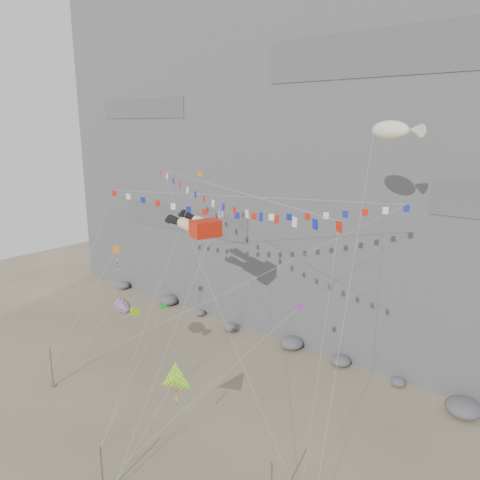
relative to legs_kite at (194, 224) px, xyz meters
The scene contains 15 objects.
ground 16.63m from the legs_kite, 61.90° to the right, with size 120.00×120.00×0.00m, color gray.
cliff 28.51m from the legs_kite, 84.00° to the left, with size 80.00×28.00×50.00m, color slate.
talus_boulders 19.19m from the legs_kite, 76.54° to the left, with size 60.00×3.00×1.20m, color slate, non-canonical shape.
anchor_pole_left 19.25m from the legs_kite, 138.51° to the right, with size 0.12×0.12×3.84m, color slate.
anchor_pole_center 20.07m from the legs_kite, 70.48° to the right, with size 0.12×0.12×3.75m, color slate.
legs_kite is the anchor object (origin of this frame).
flag_banner_upper 5.11m from the legs_kite, 31.71° to the left, with size 27.74×16.00×26.32m.
flag_banner_lower 6.89m from the legs_kite, 25.88° to the right, with size 26.55×12.19×22.42m.
harlequin_kite 9.12m from the legs_kite, 162.35° to the right, with size 3.32×8.65×14.78m.
fish_windsock 10.58m from the legs_kite, 146.52° to the right, with size 6.97×5.90×10.09m.
delta_kite 13.31m from the legs_kite, 55.44° to the right, with size 2.61×7.03×8.34m.
blimp_windsock 17.69m from the legs_kite, 16.85° to the left, with size 4.42×14.28×26.83m.
small_kite_a 4.99m from the legs_kite, 130.02° to the left, with size 4.28×15.68×24.85m.
small_kite_b 11.66m from the legs_kite, ahead, with size 7.45×13.22×17.54m.
small_kite_c 7.85m from the legs_kite, 104.84° to the right, with size 2.35×8.98×12.06m.
Camera 1 is at (25.68, -22.91, 23.97)m, focal length 35.00 mm.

